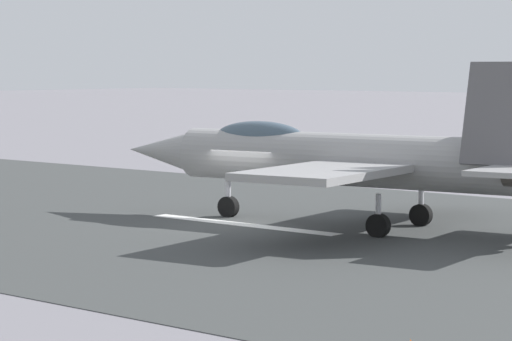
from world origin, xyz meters
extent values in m
plane|color=slate|center=(0.00, 0.00, 0.00)|extent=(400.00, 400.00, 0.00)
cube|color=#3B3E3D|center=(0.00, 0.00, 0.01)|extent=(240.00, 26.00, 0.02)
cube|color=white|center=(-0.53, 0.00, 0.02)|extent=(8.00, 0.70, 0.00)
cylinder|color=gray|center=(-3.80, -1.86, 2.29)|extent=(13.21, 3.32, 1.79)
cone|color=gray|center=(4.20, -0.91, 2.29)|extent=(3.18, 1.86, 1.52)
ellipsoid|color=#3F5160|center=(-0.13, -1.43, 2.96)|extent=(3.70, 1.52, 1.10)
cube|color=gray|center=(-5.23, 1.72, 2.19)|extent=(4.05, 6.03, 0.24)
cube|color=gray|center=(-4.35, -5.68, 2.19)|extent=(4.05, 6.03, 0.24)
cube|color=#545257|center=(-9.57, -1.64, 3.99)|extent=(2.69, 1.25, 3.14)
cylinder|color=silver|center=(1.20, -1.27, 0.70)|extent=(0.18, 0.18, 1.40)
cylinder|color=black|center=(1.20, -1.27, 0.38)|extent=(0.79, 0.39, 0.76)
cylinder|color=silver|center=(-5.77, -0.49, 0.70)|extent=(0.18, 0.18, 1.40)
cylinder|color=black|center=(-5.77, -0.49, 0.38)|extent=(0.79, 0.39, 0.76)
cylinder|color=silver|center=(-5.40, -3.66, 0.70)|extent=(0.18, 0.18, 1.40)
cylinder|color=black|center=(-5.40, -3.66, 0.38)|extent=(0.79, 0.39, 0.76)
camera|label=1|loc=(-26.16, 30.24, 5.36)|focal=81.81mm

